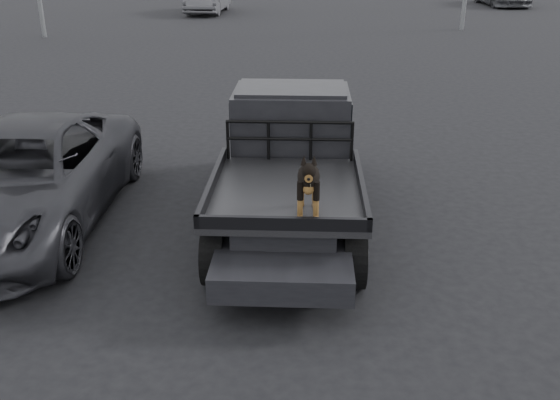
# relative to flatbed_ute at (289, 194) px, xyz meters

# --- Properties ---
(ground) EXTENTS (120.00, 120.00, 0.00)m
(ground) POSITION_rel_flatbed_ute_xyz_m (-0.74, -1.67, -0.46)
(ground) COLOR black
(ground) RESTS_ON ground
(flatbed_ute) EXTENTS (2.00, 5.40, 0.92)m
(flatbed_ute) POSITION_rel_flatbed_ute_xyz_m (0.00, 0.00, 0.00)
(flatbed_ute) COLOR black
(flatbed_ute) RESTS_ON ground
(ute_cab) EXTENTS (1.72, 1.30, 0.88)m
(ute_cab) POSITION_rel_flatbed_ute_xyz_m (0.00, 0.95, 0.90)
(ute_cab) COLOR black
(ute_cab) RESTS_ON flatbed_ute
(headache_rack) EXTENTS (1.80, 0.08, 0.55)m
(headache_rack) POSITION_rel_flatbed_ute_xyz_m (0.00, 0.20, 0.74)
(headache_rack) COLOR black
(headache_rack) RESTS_ON flatbed_ute
(dog) EXTENTS (0.32, 0.60, 0.74)m
(dog) POSITION_rel_flatbed_ute_xyz_m (0.27, -1.63, 0.83)
(dog) COLOR black
(dog) RESTS_ON flatbed_ute
(parked_suv) EXTENTS (2.50, 5.23, 1.44)m
(parked_suv) POSITION_rel_flatbed_ute_xyz_m (-3.78, -0.20, 0.26)
(parked_suv) COLOR #2A2B30
(parked_suv) RESTS_ON ground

